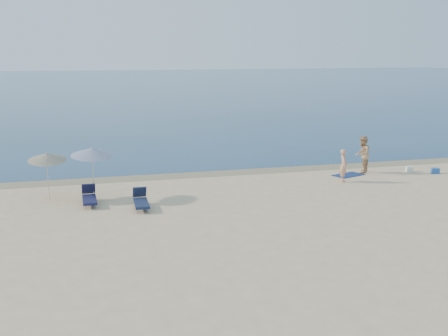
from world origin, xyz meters
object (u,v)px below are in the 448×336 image
at_px(blue_cooler, 435,171).
at_px(umbrella_near, 92,152).
at_px(person_right, 362,154).
at_px(person_left, 344,166).

bearing_deg(blue_cooler, umbrella_near, -160.10).
bearing_deg(person_right, person_left, -12.89).
bearing_deg(blue_cooler, person_left, -157.25).
height_order(person_right, blue_cooler, person_right).
distance_m(person_left, blue_cooler, 5.60).
height_order(person_right, umbrella_near, umbrella_near).
distance_m(person_left, umbrella_near, 12.01).
height_order(person_left, blue_cooler, person_left).
relative_size(person_right, blue_cooler, 4.88).
relative_size(person_left, person_right, 0.83).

